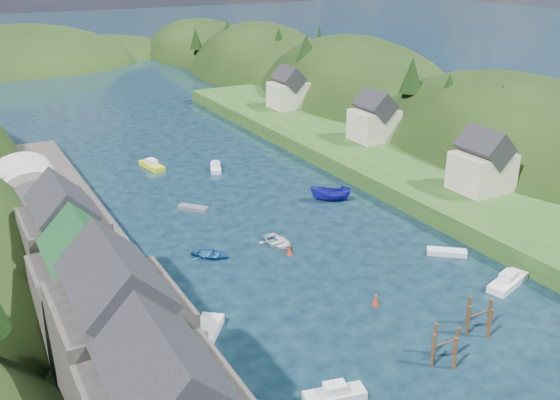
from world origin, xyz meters
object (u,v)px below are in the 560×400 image
piling_cluster_far (479,319)px  channel_buoy_far (289,250)px  channel_buoy_near (375,301)px  piling_cluster_near (444,349)px

piling_cluster_far → channel_buoy_far: (-7.34, 21.32, -0.64)m
piling_cluster_far → channel_buoy_near: piling_cluster_far is taller
piling_cluster_far → channel_buoy_far: piling_cluster_far is taller
piling_cluster_far → channel_buoy_near: (-5.47, 7.90, -0.64)m
piling_cluster_near → channel_buoy_near: size_ratio=3.13×
channel_buoy_near → channel_buoy_far: (-1.87, 13.43, 0.00)m
piling_cluster_near → piling_cluster_far: (5.85, 1.92, -0.03)m
piling_cluster_near → channel_buoy_near: (0.38, 9.82, -0.67)m
piling_cluster_near → piling_cluster_far: bearing=18.2°
piling_cluster_near → piling_cluster_far: piling_cluster_near is taller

